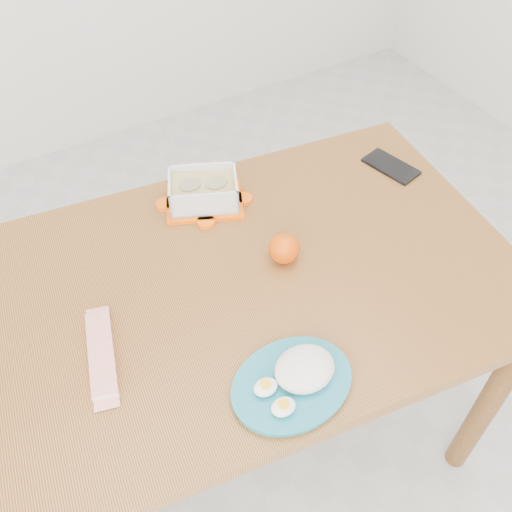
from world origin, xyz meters
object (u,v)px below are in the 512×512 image
food_container (204,191)px  orange_fruit (284,249)px  dining_table (256,302)px  rice_plate (296,378)px  smartphone (391,166)px

food_container → orange_fruit: (0.07, -0.26, -0.00)m
dining_table → rice_plate: rice_plate is taller
rice_plate → smartphone: size_ratio=1.73×
dining_table → food_container: bearing=96.0°
rice_plate → orange_fruit: bearing=58.8°
food_container → rice_plate: (-0.08, -0.54, -0.02)m
orange_fruit → smartphone: 0.45m
food_container → rice_plate: size_ratio=0.90×
dining_table → rice_plate: size_ratio=4.98×
orange_fruit → rice_plate: size_ratio=0.28×
rice_plate → smartphone: bearing=32.9°
dining_table → orange_fruit: orange_fruit is taller
food_container → smartphone: (0.50, -0.12, -0.04)m
orange_fruit → smartphone: size_ratio=0.48×
rice_plate → smartphone: 0.71m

